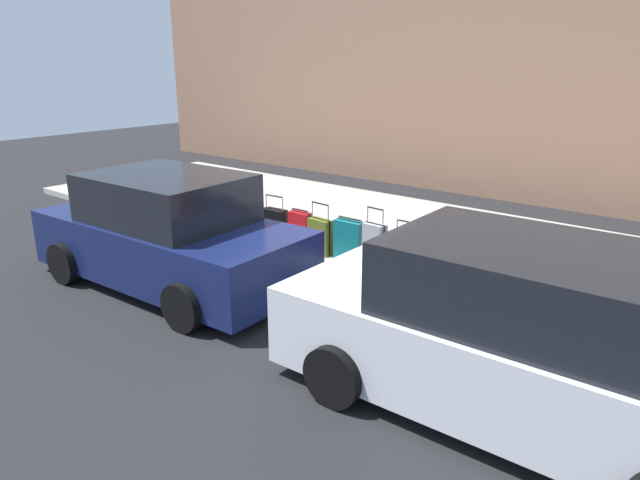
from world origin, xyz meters
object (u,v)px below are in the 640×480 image
at_px(suitcase_maroon_3, 406,256).
at_px(bollard_post, 197,202).
at_px(suitcase_silver_4, 374,246).
at_px(suitcase_black_8, 275,225).
at_px(suitcase_red_7, 300,229).
at_px(suitcase_navy_9, 255,221).
at_px(suitcase_navy_2, 438,261).
at_px(suitcase_red_0, 512,274).
at_px(suitcase_black_1, 472,268).
at_px(suitcase_olive_6, 320,236).
at_px(parked_car_white_0, 519,339).
at_px(fire_hydrant, 225,208).
at_px(parked_car_navy_1, 169,235).
at_px(suitcase_teal_5, 350,241).

xyz_separation_m(suitcase_maroon_3, bollard_post, (4.65, 0.20, 0.16)).
height_order(suitcase_silver_4, suitcase_black_8, suitcase_silver_4).
height_order(suitcase_red_7, suitcase_navy_9, suitcase_red_7).
bearing_deg(suitcase_navy_2, suitcase_red_0, -179.70).
distance_m(suitcase_black_1, suitcase_red_7, 3.25).
relative_size(suitcase_olive_6, parked_car_white_0, 0.19).
bearing_deg(suitcase_navy_2, suitcase_navy_9, 0.19).
distance_m(suitcase_silver_4, suitcase_olive_6, 1.11).
xyz_separation_m(fire_hydrant, bollard_post, (0.65, 0.15, 0.05)).
relative_size(suitcase_red_0, fire_hydrant, 1.10).
height_order(suitcase_olive_6, parked_car_navy_1, parked_car_navy_1).
height_order(suitcase_red_0, suitcase_black_1, suitcase_red_0).
bearing_deg(bollard_post, suitcase_red_7, -175.33).
bearing_deg(suitcase_black_1, bollard_post, 0.94).
bearing_deg(suitcase_maroon_3, suitcase_black_8, 1.58).
height_order(suitcase_red_7, parked_car_navy_1, parked_car_navy_1).
distance_m(suitcase_maroon_3, parked_car_navy_1, 3.57).
height_order(suitcase_red_0, parked_car_navy_1, parked_car_navy_1).
height_order(suitcase_navy_2, suitcase_black_8, suitcase_navy_2).
bearing_deg(suitcase_navy_9, fire_hydrant, 1.95).
xyz_separation_m(suitcase_silver_4, fire_hydrant, (3.51, -0.08, 0.03)).
distance_m(suitcase_black_8, suitcase_navy_9, 0.57).
height_order(suitcase_red_0, bollard_post, bollard_post).
bearing_deg(suitcase_red_0, suitcase_olive_6, 1.55).
xyz_separation_m(suitcase_navy_2, suitcase_red_7, (2.68, -0.02, -0.02)).
xyz_separation_m(suitcase_navy_2, suitcase_silver_4, (1.04, 0.11, 0.03)).
relative_size(suitcase_maroon_3, suitcase_teal_5, 1.16).
bearing_deg(suitcase_navy_9, suitcase_teal_5, 179.51).
bearing_deg(suitcase_maroon_3, suitcase_navy_2, 178.77).
distance_m(suitcase_navy_2, parked_car_white_0, 3.10).
relative_size(suitcase_red_7, suitcase_navy_9, 1.14).
bearing_deg(suitcase_red_0, suitcase_navy_2, 0.30).
bearing_deg(suitcase_navy_2, suitcase_silver_4, 6.31).
relative_size(suitcase_maroon_3, bollard_post, 0.95).
height_order(suitcase_red_7, fire_hydrant, fire_hydrant).
xyz_separation_m(suitcase_navy_2, suitcase_black_8, (3.22, 0.06, -0.03)).
relative_size(parked_car_white_0, parked_car_navy_1, 1.06).
bearing_deg(suitcase_navy_2, fire_hydrant, 0.49).
distance_m(suitcase_black_1, suitcase_teal_5, 2.15).
distance_m(fire_hydrant, bollard_post, 0.67).
bearing_deg(suitcase_red_0, suitcase_maroon_3, -0.21).
bearing_deg(suitcase_maroon_3, bollard_post, 2.47).
bearing_deg(parked_car_navy_1, parked_car_white_0, -180.00).
relative_size(suitcase_maroon_3, suitcase_silver_4, 0.85).
xyz_separation_m(suitcase_red_0, parked_car_white_0, (-0.95, 2.31, 0.27)).
height_order(suitcase_red_0, suitcase_red_7, suitcase_red_0).
xyz_separation_m(suitcase_olive_6, suitcase_navy_9, (1.63, -0.07, -0.04)).
bearing_deg(parked_car_navy_1, suitcase_maroon_3, -139.44).
xyz_separation_m(suitcase_navy_2, suitcase_teal_5, (1.58, 0.03, 0.00)).
height_order(suitcase_navy_2, parked_car_navy_1, parked_car_navy_1).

